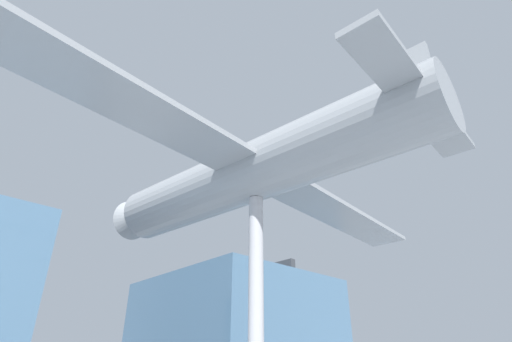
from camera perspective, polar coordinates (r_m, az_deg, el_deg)
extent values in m
cube|color=slate|center=(27.21, -3.06, -23.15)|extent=(9.76, 10.86, 7.29)
cube|color=#383A3F|center=(27.78, -2.85, -15.01)|extent=(0.36, 10.32, 0.60)
cylinder|color=#B7B7BC|center=(12.53, 0.00, -18.89)|extent=(0.47, 0.47, 7.03)
cylinder|color=#93999E|center=(13.96, 0.00, 0.00)|extent=(3.49, 13.23, 2.11)
cube|color=#93999E|center=(13.96, 0.00, 0.00)|extent=(21.80, 4.13, 0.18)
cube|color=#93999E|center=(11.70, 22.19, 9.17)|extent=(7.02, 1.73, 0.18)
cube|color=#93999E|center=(12.23, 21.43, 12.64)|extent=(0.30, 1.11, 1.73)
cone|color=#93999E|center=(18.96, -16.55, -6.43)|extent=(1.90, 1.27, 1.79)
sphere|color=black|center=(19.55, -17.75, -6.87)|extent=(0.44, 0.44, 0.44)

